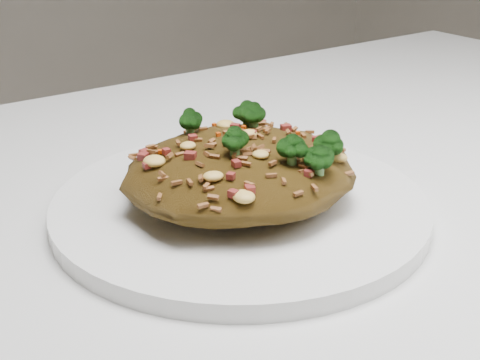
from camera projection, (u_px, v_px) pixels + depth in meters
name	position (u px, v px, depth m)	size (l,w,h in m)	color
dining_table	(334.00, 274.00, 0.61)	(1.20, 0.80, 0.75)	silver
plate	(240.00, 206.00, 0.52)	(0.29, 0.29, 0.01)	white
fried_rice	(241.00, 161.00, 0.51)	(0.18, 0.17, 0.07)	brown
fork	(248.00, 160.00, 0.59)	(0.16, 0.05, 0.00)	silver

